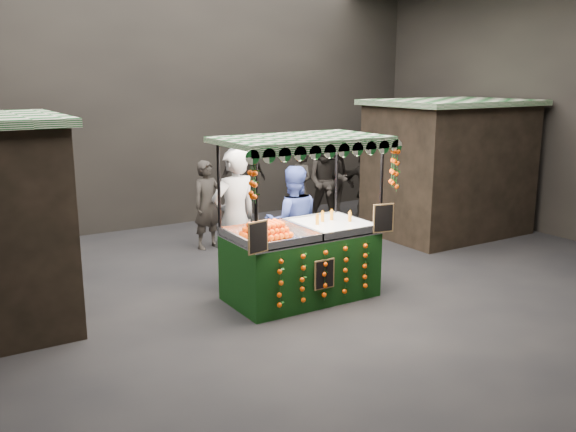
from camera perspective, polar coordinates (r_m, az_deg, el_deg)
ground at (r=8.97m, az=1.12°, el=-7.13°), size 12.00×12.00×0.00m
market_hall at (r=8.43m, az=1.23°, el=15.01°), size 12.10×10.10×5.05m
neighbour_stall_right at (r=12.53m, az=14.53°, el=4.38°), size 3.00×2.20×2.60m
juice_stall at (r=8.59m, az=1.31°, el=-3.10°), size 2.33×1.37×2.26m
vendor_grey at (r=9.00m, az=-4.92°, el=-0.24°), size 0.82×0.60×2.06m
vendor_blue at (r=9.43m, az=0.42°, el=-0.61°), size 1.03×0.93×1.74m
shopper_0 at (r=11.18m, az=-7.40°, el=1.02°), size 0.65×0.49×1.59m
shopper_1 at (r=12.90m, az=3.59°, el=3.18°), size 1.11×1.09×1.81m
shopper_2 at (r=12.94m, az=-4.18°, el=3.30°), size 1.11×0.51×1.85m
shopper_3 at (r=13.33m, az=4.76°, el=3.68°), size 1.42×1.20×1.90m
shopper_5 at (r=13.41m, az=7.44°, el=3.16°), size 1.17×1.59×1.66m
shopper_6 at (r=12.77m, az=1.15°, el=2.62°), size 0.44×0.62×1.60m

